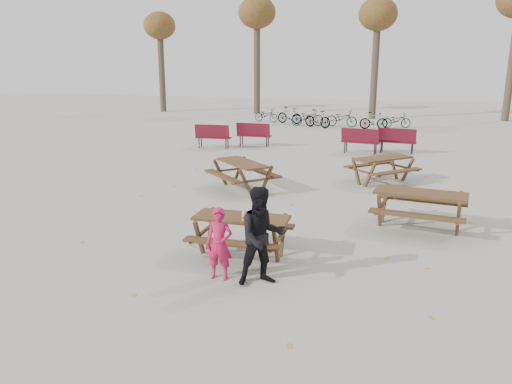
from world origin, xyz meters
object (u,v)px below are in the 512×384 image
(main_picnic_table, at_px, (241,226))
(child, at_px, (219,244))
(soda_bottle, at_px, (244,216))
(food_tray, at_px, (251,218))
(picnic_table_east, at_px, (419,210))
(adult, at_px, (262,236))
(picnic_table_north, at_px, (242,176))
(picnic_table_far, at_px, (382,170))

(main_picnic_table, distance_m, child, 1.14)
(soda_bottle, xyz_separation_m, child, (-0.14, -0.93, -0.22))
(food_tray, bearing_deg, picnic_table_east, 40.35)
(soda_bottle, bearing_deg, child, -98.53)
(food_tray, distance_m, soda_bottle, 0.18)
(adult, bearing_deg, child, 150.67)
(soda_bottle, relative_size, adult, 0.10)
(picnic_table_north, bearing_deg, picnic_table_far, 71.19)
(picnic_table_east, bearing_deg, child, -124.15)
(soda_bottle, height_order, picnic_table_far, soda_bottle)
(food_tray, xyz_separation_m, picnic_table_far, (2.14, 6.86, -0.40))
(main_picnic_table, bearing_deg, picnic_table_north, 107.45)
(child, height_order, picnic_table_far, child)
(adult, height_order, picnic_table_far, adult)
(picnic_table_far, bearing_deg, main_picnic_table, -154.63)
(food_tray, relative_size, adult, 0.11)
(main_picnic_table, distance_m, picnic_table_east, 4.20)
(picnic_table_north, height_order, picnic_table_far, picnic_table_north)
(food_tray, relative_size, soda_bottle, 1.06)
(food_tray, bearing_deg, main_picnic_table, 161.97)
(soda_bottle, distance_m, picnic_table_east, 4.27)
(food_tray, height_order, child, child)
(main_picnic_table, relative_size, picnic_table_north, 0.95)
(food_tray, relative_size, picnic_table_north, 0.09)
(picnic_table_east, bearing_deg, adult, -117.20)
(adult, relative_size, picnic_table_east, 0.86)
(soda_bottle, relative_size, child, 0.13)
(soda_bottle, relative_size, picnic_table_north, 0.09)
(child, relative_size, picnic_table_far, 0.69)
(child, bearing_deg, adult, -2.92)
(adult, bearing_deg, soda_bottle, 93.32)
(main_picnic_table, height_order, picnic_table_far, picnic_table_far)
(child, bearing_deg, main_picnic_table, 84.74)
(soda_bottle, xyz_separation_m, picnic_table_far, (2.24, 7.00, -0.45))
(soda_bottle, height_order, child, child)
(main_picnic_table, bearing_deg, picnic_table_far, 70.95)
(adult, bearing_deg, food_tray, 85.49)
(adult, relative_size, picnic_table_north, 0.88)
(main_picnic_table, relative_size, picnic_table_far, 0.98)
(main_picnic_table, height_order, picnic_table_east, picnic_table_east)
(food_tray, bearing_deg, adult, -64.39)
(child, xyz_separation_m, picnic_table_east, (3.35, 3.71, -0.21))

